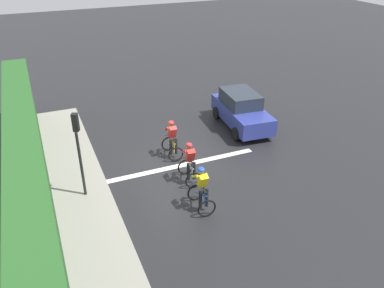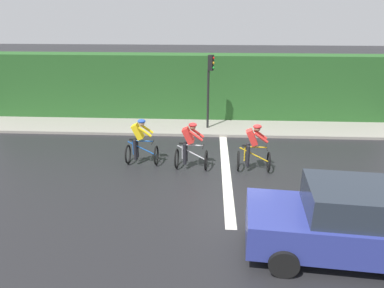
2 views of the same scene
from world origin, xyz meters
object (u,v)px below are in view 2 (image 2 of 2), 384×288
object	(u,v)px
car_navy	(345,222)
cyclist_lead	(140,143)
cyclist_second	(190,147)
cyclist_mid	(253,149)
traffic_light_near_crossing	(210,81)

from	to	relation	value
car_navy	cyclist_lead	bearing A→B (deg)	49.54
cyclist_second	car_navy	size ratio (longest dim) A/B	0.39
cyclist_mid	car_navy	distance (m)	4.50
cyclist_second	cyclist_mid	world-z (taller)	same
cyclist_mid	car_navy	world-z (taller)	car_navy
cyclist_lead	cyclist_second	distance (m)	1.79
cyclist_second	cyclist_lead	bearing A→B (deg)	80.66
cyclist_second	traffic_light_near_crossing	xyz separation A→B (m)	(3.95, -0.62, 1.43)
cyclist_second	traffic_light_near_crossing	bearing A→B (deg)	-8.91
cyclist_mid	car_navy	size ratio (longest dim) A/B	0.39
traffic_light_near_crossing	cyclist_lead	bearing A→B (deg)	146.87
cyclist_mid	car_navy	bearing A→B (deg)	-160.45
car_navy	traffic_light_near_crossing	size ratio (longest dim) A/B	1.27
cyclist_mid	traffic_light_near_crossing	xyz separation A→B (m)	(4.01, 1.50, 1.43)
cyclist_second	cyclist_mid	size ratio (longest dim) A/B	1.00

